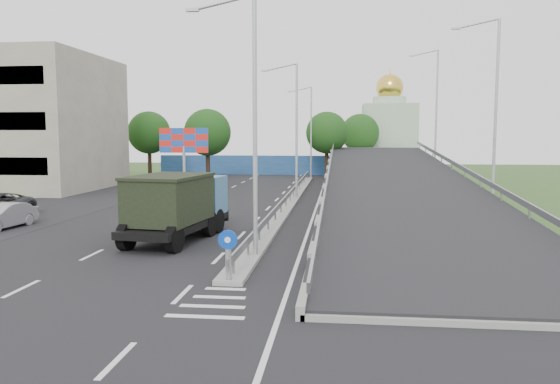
# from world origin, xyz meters

# --- Properties ---
(ground) EXTENTS (160.00, 160.00, 0.00)m
(ground) POSITION_xyz_m (0.00, 0.00, 0.00)
(ground) COLOR #2D4C1E
(ground) RESTS_ON ground
(road_surface) EXTENTS (26.00, 90.00, 0.04)m
(road_surface) POSITION_xyz_m (-3.00, 20.00, 0.00)
(road_surface) COLOR black
(road_surface) RESTS_ON ground
(parking_strip) EXTENTS (8.00, 90.00, 0.05)m
(parking_strip) POSITION_xyz_m (-16.00, 20.00, 0.00)
(parking_strip) COLOR black
(parking_strip) RESTS_ON ground
(median) EXTENTS (1.00, 44.00, 0.20)m
(median) POSITION_xyz_m (0.00, 24.00, 0.10)
(median) COLOR gray
(median) RESTS_ON ground
(overpass_ramp) EXTENTS (10.00, 50.00, 3.50)m
(overpass_ramp) POSITION_xyz_m (7.50, 24.00, 1.75)
(overpass_ramp) COLOR gray
(overpass_ramp) RESTS_ON ground
(median_guardrail) EXTENTS (0.09, 44.00, 0.71)m
(median_guardrail) POSITION_xyz_m (0.00, 24.00, 0.75)
(median_guardrail) COLOR gray
(median_guardrail) RESTS_ON median
(sign_bollard) EXTENTS (0.64, 0.23, 1.67)m
(sign_bollard) POSITION_xyz_m (0.00, 2.17, 1.03)
(sign_bollard) COLOR black
(sign_bollard) RESTS_ON median
(lamp_post_near) EXTENTS (2.74, 0.18, 10.08)m
(lamp_post_near) POSITION_xyz_m (0.11, 6.00, 5.81)
(lamp_post_near) COLOR #B2B5B7
(lamp_post_near) RESTS_ON median
(lamp_post_mid) EXTENTS (2.74, 0.18, 10.08)m
(lamp_post_mid) POSITION_xyz_m (0.11, 26.00, 5.81)
(lamp_post_mid) COLOR #B2B5B7
(lamp_post_mid) RESTS_ON median
(lamp_post_far) EXTENTS (2.74, 0.18, 10.08)m
(lamp_post_far) POSITION_xyz_m (0.11, 46.00, 5.81)
(lamp_post_far) COLOR #B2B5B7
(lamp_post_far) RESTS_ON median
(blue_wall) EXTENTS (30.00, 0.50, 2.40)m
(blue_wall) POSITION_xyz_m (-4.00, 52.00, 1.20)
(blue_wall) COLOR navy
(blue_wall) RESTS_ON ground
(church) EXTENTS (7.00, 7.00, 13.80)m
(church) POSITION_xyz_m (10.00, 60.00, 5.31)
(church) COLOR #B2CCAD
(church) RESTS_ON ground
(billboard) EXTENTS (4.00, 0.24, 5.50)m
(billboard) POSITION_xyz_m (-9.00, 28.00, 4.19)
(billboard) COLOR #B2B5B7
(billboard) RESTS_ON ground
(tree_left_mid) EXTENTS (4.80, 4.80, 7.60)m
(tree_left_mid) POSITION_xyz_m (-10.00, 40.00, 5.18)
(tree_left_mid) COLOR black
(tree_left_mid) RESTS_ON ground
(tree_median_far) EXTENTS (4.80, 4.80, 7.60)m
(tree_median_far) POSITION_xyz_m (2.00, 48.00, 5.18)
(tree_median_far) COLOR black
(tree_median_far) RESTS_ON ground
(tree_left_far) EXTENTS (4.80, 4.80, 7.60)m
(tree_left_far) POSITION_xyz_m (-18.00, 45.00, 5.18)
(tree_left_far) COLOR black
(tree_left_far) RESTS_ON ground
(tree_ramp_far) EXTENTS (4.80, 4.80, 7.60)m
(tree_ramp_far) POSITION_xyz_m (6.00, 55.00, 5.18)
(tree_ramp_far) COLOR black
(tree_ramp_far) RESTS_ON ground
(dump_truck) EXTENTS (3.56, 7.40, 3.14)m
(dump_truck) POSITION_xyz_m (-3.97, 9.68, 1.74)
(dump_truck) COLOR black
(dump_truck) RESTS_ON ground
(parked_car_b) EXTENTS (1.85, 4.28, 1.37)m
(parked_car_b) POSITION_xyz_m (-14.08, 11.56, 0.68)
(parked_car_b) COLOR #9C9BA0
(parked_car_b) RESTS_ON ground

